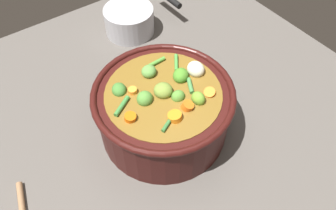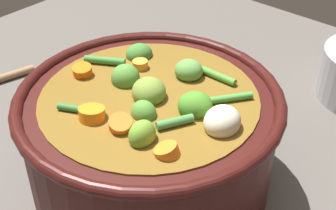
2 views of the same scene
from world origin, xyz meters
name	(u,v)px [view 2 (image 2 of 2)]	position (x,y,z in m)	size (l,w,h in m)	color
ground_plane	(151,180)	(0.00, 0.00, 0.00)	(1.10, 1.10, 0.00)	#514C47
cooking_pot	(150,137)	(0.00, 0.00, 0.07)	(0.30, 0.30, 0.15)	#38110F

